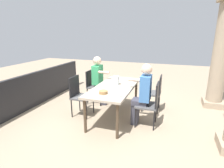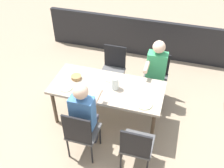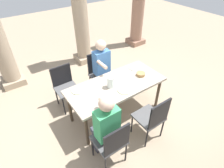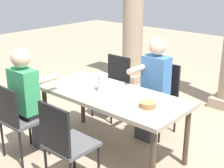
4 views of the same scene
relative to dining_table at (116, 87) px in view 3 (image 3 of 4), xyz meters
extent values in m
plane|color=gray|center=(0.00, 0.00, -0.68)|extent=(16.00, 16.00, 0.00)
cube|color=tan|center=(0.00, 0.00, 0.05)|extent=(1.83, 0.82, 0.05)
cylinder|color=#473828|center=(-0.84, 0.33, -0.33)|extent=(0.06, 0.06, 0.71)
cylinder|color=#473828|center=(0.84, 0.33, -0.33)|extent=(0.06, 0.06, 0.71)
cylinder|color=#473828|center=(-0.84, -0.33, -0.33)|extent=(0.06, 0.06, 0.71)
cylinder|color=#473828|center=(0.84, -0.33, -0.33)|extent=(0.06, 0.06, 0.71)
cube|color=#4F4F50|center=(-0.68, 0.75, -0.23)|extent=(0.44, 0.44, 0.04)
cube|color=black|center=(-0.68, 0.95, 0.00)|extent=(0.42, 0.03, 0.45)
cylinder|color=black|center=(-0.87, 0.56, -0.46)|extent=(0.03, 0.03, 0.44)
cylinder|color=black|center=(-0.49, 0.56, -0.46)|extent=(0.03, 0.03, 0.44)
cylinder|color=black|center=(-0.87, 0.94, -0.46)|extent=(0.03, 0.03, 0.44)
cylinder|color=black|center=(-0.49, 0.94, -0.46)|extent=(0.03, 0.03, 0.44)
cube|color=#4F4F50|center=(-0.68, -0.75, -0.20)|extent=(0.44, 0.44, 0.04)
cube|color=black|center=(-0.68, -0.95, 0.02)|extent=(0.42, 0.03, 0.44)
cylinder|color=black|center=(-0.49, -0.56, -0.45)|extent=(0.03, 0.03, 0.46)
cylinder|color=black|center=(-0.87, -0.56, -0.45)|extent=(0.03, 0.03, 0.46)
cylinder|color=black|center=(-0.49, -0.94, -0.45)|extent=(0.03, 0.03, 0.46)
cylinder|color=black|center=(-0.87, -0.94, -0.45)|extent=(0.03, 0.03, 0.46)
cube|color=#4F4F50|center=(0.14, 0.75, -0.23)|extent=(0.44, 0.44, 0.04)
cube|color=black|center=(0.14, 0.95, 0.02)|extent=(0.42, 0.03, 0.50)
cylinder|color=black|center=(-0.05, 0.56, -0.47)|extent=(0.03, 0.03, 0.43)
cylinder|color=black|center=(0.33, 0.56, -0.47)|extent=(0.03, 0.03, 0.43)
cylinder|color=black|center=(-0.05, 0.94, -0.47)|extent=(0.03, 0.03, 0.43)
cylinder|color=black|center=(0.33, 0.94, -0.47)|extent=(0.03, 0.03, 0.43)
cube|color=#4F4F50|center=(0.14, -0.75, -0.23)|extent=(0.44, 0.44, 0.04)
cube|color=black|center=(0.14, -0.95, 0.01)|extent=(0.42, 0.03, 0.48)
cylinder|color=black|center=(0.33, -0.56, -0.46)|extent=(0.03, 0.03, 0.44)
cylinder|color=black|center=(-0.05, -0.56, -0.46)|extent=(0.03, 0.03, 0.44)
cylinder|color=black|center=(0.33, -0.94, -0.46)|extent=(0.03, 0.03, 0.44)
cylinder|color=black|center=(-0.05, -0.94, -0.46)|extent=(0.03, 0.03, 0.44)
cube|color=#3F3F4C|center=(-0.68, -0.51, -0.45)|extent=(0.24, 0.14, 0.46)
cube|color=#3F3F4C|center=(-0.68, -0.60, -0.17)|extent=(0.28, 0.32, 0.10)
cube|color=#389E60|center=(-0.68, -0.71, 0.13)|extent=(0.34, 0.20, 0.51)
sphere|color=beige|center=(-0.68, -0.71, 0.52)|extent=(0.22, 0.22, 0.22)
cylinder|color=beige|center=(-0.54, -0.47, 0.25)|extent=(0.07, 0.30, 0.07)
cube|color=#3F3F4C|center=(0.14, 0.51, -0.45)|extent=(0.24, 0.14, 0.46)
cube|color=#3F3F4C|center=(0.14, 0.60, -0.17)|extent=(0.28, 0.32, 0.10)
cube|color=#3F72B2|center=(0.14, 0.71, 0.14)|extent=(0.34, 0.20, 0.52)
sphere|color=beige|center=(0.14, 0.71, 0.53)|extent=(0.22, 0.22, 0.22)
cylinder|color=beige|center=(0.00, 0.47, 0.26)|extent=(0.07, 0.30, 0.07)
cube|color=tan|center=(-1.49, 2.31, -0.60)|extent=(0.51, 0.51, 0.16)
cube|color=tan|center=(0.53, 2.31, -0.60)|extent=(0.51, 0.51, 0.16)
cylinder|color=tan|center=(0.53, 2.31, 0.78)|extent=(0.39, 0.39, 2.60)
cube|color=#936B56|center=(2.54, 2.31, -0.60)|extent=(0.51, 0.51, 0.16)
cylinder|color=#936B56|center=(2.54, 2.31, 0.75)|extent=(0.39, 0.39, 2.54)
cylinder|color=silver|center=(-0.66, 0.24, 0.08)|extent=(0.24, 0.24, 0.01)
torus|color=#A0BE77|center=(-0.66, 0.24, 0.08)|extent=(0.24, 0.24, 0.01)
cube|color=silver|center=(-0.81, 0.24, 0.07)|extent=(0.02, 0.17, 0.01)
cube|color=silver|center=(-0.51, 0.24, 0.07)|extent=(0.03, 0.17, 0.01)
cylinder|color=silver|center=(0.01, -0.23, 0.08)|extent=(0.24, 0.24, 0.01)
torus|color=#A0BE77|center=(0.01, -0.23, 0.08)|extent=(0.25, 0.25, 0.01)
cube|color=silver|center=(-0.14, -0.23, 0.07)|extent=(0.03, 0.17, 0.01)
cube|color=silver|center=(0.16, -0.23, 0.07)|extent=(0.03, 0.17, 0.01)
cylinder|color=white|center=(0.62, 0.22, 0.08)|extent=(0.22, 0.22, 0.01)
torus|color=#A4C786|center=(0.62, 0.22, 0.08)|extent=(0.22, 0.22, 0.01)
cube|color=silver|center=(0.47, 0.22, 0.07)|extent=(0.03, 0.17, 0.01)
cube|color=silver|center=(0.77, 0.22, 0.07)|extent=(0.03, 0.17, 0.01)
cylinder|color=white|center=(-0.13, 0.00, 0.18)|extent=(0.12, 0.12, 0.21)
cylinder|color=#EFEAC6|center=(-0.13, 0.00, 0.14)|extent=(0.11, 0.11, 0.14)
cylinder|color=#9E7547|center=(0.56, -0.05, 0.10)|extent=(0.17, 0.17, 0.06)
camera|label=1|loc=(3.69, 1.21, 1.24)|focal=29.01mm
camera|label=2|loc=(-0.99, 3.06, 2.79)|focal=41.80mm
camera|label=3|loc=(-1.59, -2.12, 2.13)|focal=29.24mm
camera|label=4|loc=(2.33, -2.62, 1.41)|focal=51.97mm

